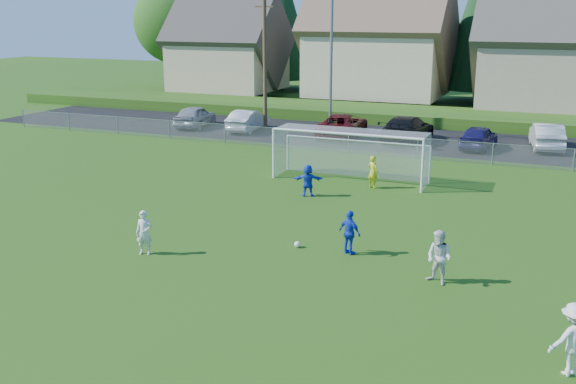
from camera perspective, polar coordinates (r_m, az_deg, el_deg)
name	(u,v)px	position (r m, az deg, el deg)	size (l,w,h in m)	color
ground	(177,312)	(19.00, -9.38, -9.97)	(160.00, 160.00, 0.00)	#193D0C
asphalt_lot	(404,139)	(43.76, 9.80, 4.43)	(60.00, 60.00, 0.00)	black
grass_embankment	(427,116)	(50.95, 11.72, 6.28)	(70.00, 6.00, 0.80)	#1E420F
soccer_ball	(297,244)	(23.50, 0.80, -4.46)	(0.22, 0.22, 0.22)	white
player_white_a	(144,233)	(23.16, -12.08, -3.40)	(0.56, 0.37, 1.53)	silver
player_white_b	(439,257)	(20.76, 12.66, -5.43)	(0.81, 0.63, 1.67)	silver
player_white_c	(573,339)	(16.71, 23.02, -11.41)	(1.12, 0.65, 1.74)	silver
player_blue_a	(350,233)	(22.77, 5.25, -3.44)	(0.89, 0.37, 1.52)	#1538C5
player_blue_b	(308,180)	(29.75, 1.70, 0.98)	(1.33, 0.42, 1.43)	#1538C5
goalkeeper	(373,172)	(31.33, 7.20, 1.70)	(0.56, 0.37, 1.53)	#C8CB17
car_a	(195,116)	(48.16, -7.89, 6.38)	(1.78, 4.43, 1.51)	#98999F
car_b	(248,120)	(46.17, -3.42, 6.08)	(1.52, 4.37, 1.44)	silver
car_c	(342,125)	(43.97, 4.63, 5.65)	(2.53, 5.48, 1.52)	#4C080C
car_d	(407,129)	(42.86, 10.03, 5.29)	(2.29, 5.63, 1.63)	black
car_e	(479,137)	(41.69, 15.84, 4.51)	(1.64, 4.09, 1.39)	#18154C
car_f	(547,136)	(42.84, 21.07, 4.45)	(1.64, 4.69, 1.55)	silver
soccer_goal	(352,147)	(32.57, 5.41, 3.82)	(7.42, 1.90, 2.50)	white
chainlink_fence	(383,145)	(38.39, 8.00, 3.95)	(52.06, 0.06, 1.20)	gray
streetlight	(332,62)	(42.89, 3.74, 10.92)	(1.38, 0.18, 9.00)	slate
utility_pole	(265,54)	(45.65, -1.98, 11.58)	(1.60, 0.26, 10.00)	#473321
houses_row	(475,18)	(57.45, 15.56, 13.98)	(53.90, 11.45, 13.27)	tan
tree_row	(473,22)	(63.79, 15.42, 13.67)	(65.98, 12.36, 13.80)	#382616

